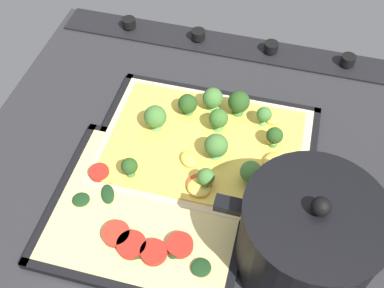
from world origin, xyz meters
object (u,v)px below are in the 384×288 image
broccoli_pizza (208,142)px  baking_tray_back (149,210)px  baking_tray_front (204,150)px  cooking_pot (307,238)px  veggie_pizza_back (149,211)px

broccoli_pizza → baking_tray_back: 14.98cm
baking_tray_front → cooking_pot: (-17.48, 15.46, 6.56)cm
baking_tray_front → baking_tray_back: same height
broccoli_pizza → baking_tray_back: (5.78, 13.72, -1.69)cm
broccoli_pizza → baking_tray_back: size_ratio=1.14×
veggie_pizza_back → cooking_pot: bearing=176.0°
broccoli_pizza → cooking_pot: cooking_pot is taller
cooking_pot → veggie_pizza_back: bearing=-4.0°
baking_tray_back → veggie_pizza_back: size_ratio=1.09×
broccoli_pizza → baking_tray_front: bearing=39.6°
baking_tray_back → cooking_pot: (-22.76, 2.15, 6.55)cm
broccoli_pizza → veggie_pizza_back: (5.65, 14.27, -0.97)cm
broccoli_pizza → baking_tray_back: bearing=67.2°
baking_tray_front → veggie_pizza_back: size_ratio=1.33×
veggie_pizza_back → cooking_pot: size_ratio=1.09×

